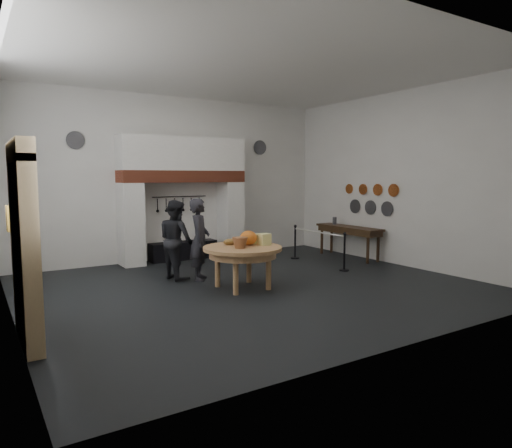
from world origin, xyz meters
TOP-DOWN VIEW (x-y plane):
  - floor at (0.00, 0.00)m, footprint 9.00×8.00m
  - ceiling at (0.00, 0.00)m, footprint 9.00×8.00m
  - wall_back at (0.00, 4.00)m, footprint 9.00×0.02m
  - wall_front at (0.00, -4.00)m, footprint 9.00×0.02m
  - wall_left at (-4.50, 0.00)m, footprint 0.02×8.00m
  - wall_right at (4.50, 0.00)m, footprint 0.02×8.00m
  - chimney_pier_left at (-1.48, 3.65)m, footprint 0.55×0.70m
  - chimney_pier_right at (1.48, 3.65)m, footprint 0.55×0.70m
  - hearth_brick_band at (0.00, 3.65)m, footprint 3.50×0.72m
  - chimney_hood at (0.00, 3.65)m, footprint 3.50×0.70m
  - iron_range at (0.00, 3.72)m, footprint 1.90×0.45m
  - utensil_rail at (0.00, 3.92)m, footprint 1.60×0.02m
  - door_recess at (-4.47, -1.00)m, footprint 0.04×1.10m
  - door_jamb_near at (-4.38, -1.70)m, footprint 0.22×0.30m
  - door_jamb_far at (-4.38, -0.30)m, footprint 0.22×0.30m
  - door_lintel at (-4.38, -1.00)m, footprint 0.22×1.70m
  - wall_plaque at (-4.45, 0.80)m, footprint 0.05×0.34m
  - work_table at (-0.28, -0.02)m, footprint 1.81×1.81m
  - pumpkin at (-0.08, 0.08)m, footprint 0.36×0.36m
  - cheese_block_big at (0.22, -0.07)m, footprint 0.22×0.22m
  - cheese_block_small at (0.20, 0.23)m, footprint 0.18×0.18m
  - wicker_basket at (-0.43, -0.17)m, footprint 0.36×0.36m
  - bread_loaf at (-0.38, 0.33)m, footprint 0.31×0.18m
  - visitor_near at (-0.69, 1.16)m, footprint 0.72×0.80m
  - visitor_far at (-1.09, 1.56)m, footprint 0.81×0.97m
  - side_table at (4.10, 1.46)m, footprint 0.55×2.20m
  - pewter_jug at (4.10, 2.06)m, footprint 0.12×0.12m
  - copper_pan_a at (4.46, 0.20)m, footprint 0.03×0.34m
  - copper_pan_b at (4.46, 0.75)m, footprint 0.03×0.32m
  - copper_pan_c at (4.46, 1.30)m, footprint 0.03×0.30m
  - copper_pan_d at (4.46, 1.85)m, footprint 0.03×0.28m
  - pewter_plate_left at (4.46, 0.40)m, footprint 0.03×0.40m
  - pewter_plate_mid at (4.46, 1.00)m, footprint 0.03×0.40m
  - pewter_plate_right at (4.46, 1.60)m, footprint 0.03×0.40m
  - pewter_plate_back_left at (-2.70, 3.96)m, footprint 0.44×0.03m
  - pewter_plate_back_right at (2.70, 3.96)m, footprint 0.44×0.03m
  - barrier_post_near at (2.73, 0.17)m, footprint 0.05×0.05m
  - barrier_post_far at (2.73, 2.17)m, footprint 0.05×0.05m
  - barrier_rope at (2.73, 1.17)m, footprint 0.04×2.00m

SIDE VIEW (x-z plane):
  - floor at x=0.00m, z-range -0.01..0.01m
  - iron_range at x=0.00m, z-range 0.00..0.50m
  - barrier_post_near at x=2.73m, z-range 0.00..0.90m
  - barrier_post_far at x=2.73m, z-range 0.00..0.90m
  - work_table at x=-0.28m, z-range 0.80..0.88m
  - barrier_rope at x=2.73m, z-range 0.83..0.87m
  - side_table at x=4.10m, z-range 0.84..0.90m
  - visitor_far at x=-1.09m, z-range 0.00..1.80m
  - visitor_near at x=-0.69m, z-range 0.00..1.83m
  - bread_loaf at x=-0.38m, z-range 0.87..1.01m
  - cheese_block_small at x=0.20m, z-range 0.88..1.07m
  - wicker_basket at x=-0.43m, z-range 0.88..1.09m
  - cheese_block_big at x=0.22m, z-range 0.88..1.11m
  - pewter_jug at x=4.10m, z-range 0.90..1.12m
  - pumpkin at x=-0.08m, z-range 0.88..1.18m
  - chimney_pier_left at x=-1.48m, z-range 0.00..2.15m
  - chimney_pier_right at x=1.48m, z-range 0.00..2.15m
  - door_recess at x=-4.47m, z-range 0.00..2.50m
  - door_jamb_near at x=-4.38m, z-range 0.00..2.60m
  - door_jamb_far at x=-4.38m, z-range 0.00..2.60m
  - pewter_plate_left at x=4.46m, z-range 1.25..1.65m
  - pewter_plate_mid at x=4.46m, z-range 1.25..1.65m
  - pewter_plate_right at x=4.46m, z-range 1.25..1.65m
  - wall_plaque at x=-4.45m, z-range 1.38..1.82m
  - utensil_rail at x=0.00m, z-range 1.74..1.76m
  - copper_pan_b at x=4.46m, z-range 1.79..2.11m
  - copper_pan_d at x=4.46m, z-range 1.81..2.09m
  - copper_pan_a at x=4.46m, z-range 1.78..2.12m
  - copper_pan_c at x=4.46m, z-range 1.80..2.10m
  - wall_back at x=0.00m, z-range 0.00..4.50m
  - wall_front at x=0.00m, z-range 0.00..4.50m
  - wall_left at x=-4.50m, z-range 0.00..4.50m
  - wall_right at x=4.50m, z-range 0.00..4.50m
  - hearth_brick_band at x=0.00m, z-range 2.15..2.47m
  - door_lintel at x=-4.38m, z-range 2.50..2.80m
  - chimney_hood at x=0.00m, z-range 2.47..3.37m
  - pewter_plate_back_left at x=-2.70m, z-range 2.98..3.42m
  - pewter_plate_back_right at x=2.70m, z-range 2.98..3.42m
  - ceiling at x=0.00m, z-range 4.49..4.51m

